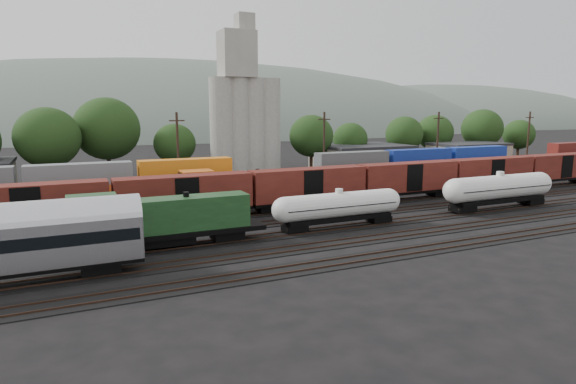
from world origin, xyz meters
name	(u,v)px	position (x,y,z in m)	size (l,w,h in m)	color
ground	(325,218)	(0.00, 0.00, 0.00)	(600.00, 600.00, 0.00)	black
tracks	(325,217)	(0.00, 0.00, 0.05)	(180.00, 33.20, 0.20)	black
green_locomotive	(150,220)	(-20.40, -5.00, 2.81)	(18.73, 3.31, 4.96)	black
tank_car_a	(339,206)	(-1.19, -5.00, 2.37)	(15.07, 2.70, 3.95)	silver
tank_car_b	(499,189)	(21.88, -5.00, 2.68)	(17.22, 3.08, 4.51)	silver
orange_locomotive	(234,187)	(-7.64, 10.00, 2.69)	(18.94, 3.16, 4.73)	black
boxcar_string	(308,185)	(0.36, 5.00, 3.12)	(138.20, 2.90, 4.20)	black
container_wall	(281,177)	(1.20, 15.00, 2.79)	(178.40, 2.60, 5.80)	black
grain_silo	(245,116)	(3.28, 36.00, 11.26)	(13.40, 5.00, 29.00)	#9A988D
industrial_sheds	(264,163)	(6.63, 35.25, 2.56)	(119.38, 17.26, 5.10)	#9E937F
tree_band	(203,136)	(-3.51, 39.62, 7.53)	(162.75, 21.19, 14.47)	black
utility_poles	(256,150)	(0.00, 22.00, 6.21)	(122.20, 0.36, 12.00)	black
distant_hills	(155,163)	(23.92, 260.00, -20.56)	(860.00, 286.00, 130.00)	#59665B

